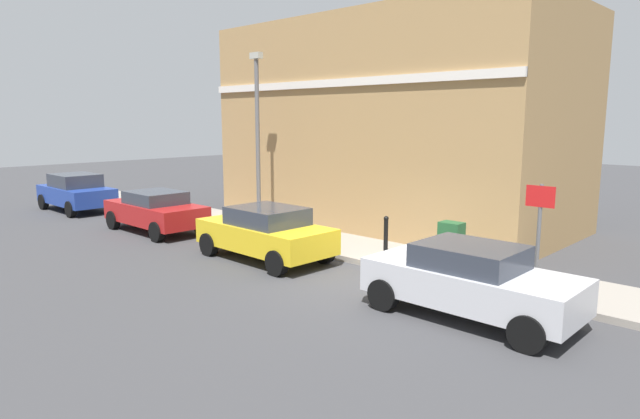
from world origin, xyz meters
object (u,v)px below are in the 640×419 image
object	(u,v)px
car_blue	(76,192)
bollard_near_cabinet	(386,234)
car_silver	(470,280)
car_yellow	(265,232)
street_sign	(539,222)
utility_cabinet	(451,247)
car_red	(156,210)
lamppost	(258,133)

from	to	relation	value
car_blue	bollard_near_cabinet	world-z (taller)	car_blue
car_silver	car_blue	bearing A→B (deg)	-0.37
car_yellow	street_sign	bearing A→B (deg)	-164.67
bollard_near_cabinet	utility_cabinet	bearing A→B (deg)	-92.82
car_yellow	car_red	world-z (taller)	car_yellow
car_yellow	car_blue	size ratio (longest dim) A/B	1.02
car_silver	lamppost	bearing A→B (deg)	-15.50
car_red	street_sign	bearing A→B (deg)	-171.34
car_silver	bollard_near_cabinet	bearing A→B (deg)	-33.06
street_sign	car_silver	bearing A→B (deg)	165.87
street_sign	lamppost	xyz separation A→B (m)	(0.61, 9.62, 1.64)
bollard_near_cabinet	lamppost	distance (m)	5.91
car_yellow	bollard_near_cabinet	bearing A→B (deg)	-134.77
car_silver	car_yellow	xyz separation A→B (m)	(0.22, 6.16, 0.01)
car_yellow	utility_cabinet	bearing A→B (deg)	-152.54
bollard_near_cabinet	car_silver	bearing A→B (deg)	-123.00
utility_cabinet	bollard_near_cabinet	bearing A→B (deg)	87.18
utility_cabinet	lamppost	xyz separation A→B (m)	(0.13, 7.34, 2.62)
car_red	lamppost	size ratio (longest dim) A/B	0.70
utility_cabinet	street_sign	world-z (taller)	street_sign
car_red	bollard_near_cabinet	distance (m)	8.18
car_silver	bollard_near_cabinet	size ratio (longest dim) A/B	3.86
utility_cabinet	bollard_near_cabinet	size ratio (longest dim) A/B	1.11
car_yellow	car_red	xyz separation A→B (m)	(-0.09, 5.50, -0.03)
car_red	lamppost	xyz separation A→B (m)	(2.39, -2.53, 2.58)
car_yellow	lamppost	distance (m)	4.54
car_red	utility_cabinet	size ratio (longest dim) A/B	3.49
car_silver	car_blue	world-z (taller)	car_blue
car_blue	utility_cabinet	bearing A→B (deg)	-171.51
car_blue	utility_cabinet	xyz separation A→B (m)	(2.29, -16.08, -0.11)
car_silver	utility_cabinet	world-z (taller)	car_silver
car_silver	street_sign	world-z (taller)	street_sign
car_silver	car_red	size ratio (longest dim) A/B	1.00
utility_cabinet	lamppost	world-z (taller)	lamppost
lamppost	car_yellow	bearing A→B (deg)	-127.73
car_red	bollard_near_cabinet	world-z (taller)	car_red
bollard_near_cabinet	street_sign	distance (m)	4.46
car_yellow	car_red	distance (m)	5.50
car_silver	car_red	distance (m)	11.67
utility_cabinet	bollard_near_cabinet	world-z (taller)	utility_cabinet
car_silver	lamppost	distance (m)	9.82
car_yellow	car_red	size ratio (longest dim) A/B	0.99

